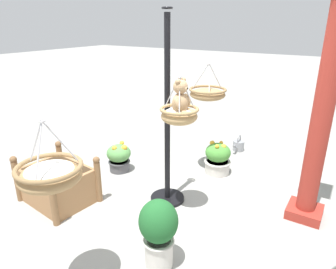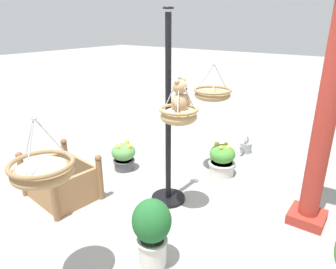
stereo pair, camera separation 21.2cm
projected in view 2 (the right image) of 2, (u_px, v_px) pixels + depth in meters
The scene contains 12 objects.
ground_plane at pixel (162, 204), 3.92m from camera, with size 40.00×40.00×0.00m, color gray.
display_pole_central at pixel (168, 149), 3.78m from camera, with size 0.44×0.44×2.36m.
hanging_basket_with_teddy at pixel (179, 115), 3.34m from camera, with size 0.43×0.43×0.54m.
teddy_bear at pixel (181, 100), 3.27m from camera, with size 0.28×0.24×0.40m.
hanging_basket_left_high at pixel (212, 94), 4.33m from camera, with size 0.54×0.54×0.52m.
hanging_basket_right_low at pixel (42, 171), 2.33m from camera, with size 0.50×0.50×0.53m.
greenhouse_pillar_left at pixel (328, 103), 3.09m from camera, with size 0.41×0.41×2.97m.
wooden_planter_box at pixel (61, 180), 4.01m from camera, with size 0.81×0.98×0.63m.
potted_plant_flowering_red at pixel (152, 230), 2.82m from camera, with size 0.37×0.37×0.71m.
potted_plant_bushy_green at pixel (124, 156), 4.78m from camera, with size 0.37×0.37×0.46m.
potted_plant_small_succulent at pixel (222, 160), 4.61m from camera, with size 0.41×0.41×0.51m.
watering_can at pixel (246, 147), 5.43m from camera, with size 0.35×0.20×0.30m.
Camera 2 is at (2.68, 2.03, 2.22)m, focal length 32.55 mm.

